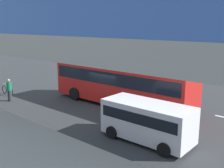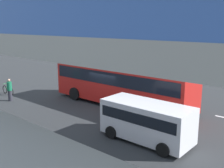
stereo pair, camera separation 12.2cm
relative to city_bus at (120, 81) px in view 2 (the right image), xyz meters
The scene contains 10 objects.
ground 2.04m from the city_bus, 35.70° to the left, with size 80.00×80.00×0.00m, color #2D3033.
city_bus is the anchor object (origin of this frame).
parked_van 6.49m from the city_bus, 141.24° to the left, with size 4.80×2.17×2.05m.
bicycle_green 10.36m from the city_bus, 22.33° to the left, with size 1.77×0.44×0.96m.
pedestrian 8.91m from the city_bus, 32.94° to the left, with size 0.38×0.38×1.79m.
traffic_sign 3.88m from the city_bus, 121.47° to the right, with size 0.08×0.60×2.80m.
lane_dash_left 4.50m from the city_bus, 145.44° to the right, with size 2.00×0.20×0.01m, color silver.
lane_dash_centre 3.05m from the city_bus, 74.77° to the right, with size 2.00×0.20×0.01m, color silver.
lane_dash_right 5.51m from the city_bus, 26.61° to the right, with size 2.00×0.20×0.01m, color silver.
lane_dash_rightmost 9.13m from the city_bus, 15.05° to the right, with size 2.00×0.20×0.01m, color silver.
Camera 2 is at (-12.88, 14.76, 6.01)m, focal length 42.99 mm.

